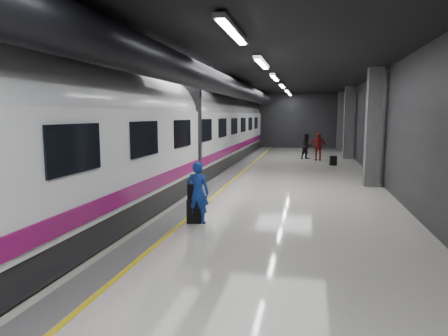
# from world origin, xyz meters

# --- Properties ---
(ground) EXTENTS (40.00, 40.00, 0.00)m
(ground) POSITION_xyz_m (0.00, 0.00, 0.00)
(ground) COLOR silver
(ground) RESTS_ON ground
(platform_hall) EXTENTS (10.02, 40.02, 4.51)m
(platform_hall) POSITION_xyz_m (-0.29, 0.96, 3.54)
(platform_hall) COLOR black
(platform_hall) RESTS_ON ground
(train) EXTENTS (3.05, 38.00, 4.05)m
(train) POSITION_xyz_m (-3.25, -0.00, 2.07)
(train) COLOR black
(train) RESTS_ON ground
(traveler_main) EXTENTS (0.58, 0.39, 1.58)m
(traveler_main) POSITION_xyz_m (-0.55, -4.64, 0.79)
(traveler_main) COLOR #184FB5
(traveler_main) RESTS_ON ground
(suitcase_main) EXTENTS (0.41, 0.30, 0.61)m
(suitcase_main) POSITION_xyz_m (-0.65, -4.63, 0.30)
(suitcase_main) COLOR black
(suitcase_main) RESTS_ON ground
(shoulder_bag) EXTENTS (0.32, 0.21, 0.39)m
(shoulder_bag) POSITION_xyz_m (-0.68, -4.61, 0.80)
(shoulder_bag) COLOR black
(shoulder_bag) RESTS_ON suitcase_main
(traveler_far_a) EXTENTS (0.99, 0.97, 1.60)m
(traveler_far_a) POSITION_xyz_m (2.05, 11.29, 0.80)
(traveler_far_a) COLOR black
(traveler_far_a) RESTS_ON ground
(traveler_far_b) EXTENTS (1.00, 0.43, 1.69)m
(traveler_far_b) POSITION_xyz_m (2.72, 10.73, 0.84)
(traveler_far_b) COLOR maroon
(traveler_far_b) RESTS_ON ground
(suitcase_far) EXTENTS (0.40, 0.31, 0.52)m
(suitcase_far) POSITION_xyz_m (3.49, 8.35, 0.26)
(suitcase_far) COLOR black
(suitcase_far) RESTS_ON ground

